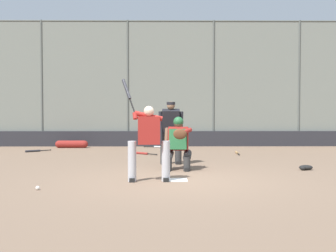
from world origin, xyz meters
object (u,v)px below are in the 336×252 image
Objects in this scene: catcher_behind_plate at (178,142)px; baseball_loose at (38,188)px; spare_bat_by_padding at (159,147)px; spare_bat_third_base_side at (237,153)px; umpire_home at (171,131)px; spare_bat_first_base_side at (143,153)px; batter_at_plate at (148,140)px; spare_bat_near_backstop at (35,151)px; equipment_bag_dugout_side at (72,144)px; fielding_glove_on_dirt at (306,168)px.

baseball_loose is (2.58, 2.58, -0.61)m from catcher_behind_plate.
spare_bat_third_base_side is (-2.45, 2.10, 0.00)m from spare_bat_by_padding.
spare_bat_first_base_side is (0.82, -2.41, -0.83)m from umpire_home.
batter_at_plate is at bearing 82.21° from umpire_home.
spare_bat_by_padding is at bearing 165.61° from spare_bat_near_backstop.
spare_bat_third_base_side is 2.93m from spare_bat_first_base_side.
spare_bat_by_padding is at bearing -94.22° from batter_at_plate.
equipment_bag_dugout_side reaches higher than spare_bat_first_base_side.
batter_at_plate is 2.41× the size of spare_bat_third_base_side.
spare_bat_third_base_side is 0.73× the size of equipment_bag_dugout_side.
spare_bat_by_padding is 2.31m from spare_bat_first_base_side.
umpire_home is 1.89× the size of spare_bat_third_base_side.
baseball_loose is at bearing 22.91° from batter_at_plate.
catcher_behind_plate is 1.07× the size of equipment_bag_dugout_side.
catcher_behind_plate is at bearing -0.94° from fielding_glove_on_dirt.
spare_bat_third_base_side is 11.51× the size of baseball_loose.
catcher_behind_plate reaches higher than spare_bat_third_base_side.
spare_bat_by_padding is at bearing -62.70° from spare_bat_first_base_side.
catcher_behind_plate is 16.80× the size of baseball_loose.
equipment_bag_dugout_side reaches higher than spare_bat_by_padding.
catcher_behind_plate is 4.17m from spare_bat_third_base_side.
batter_at_plate is at bearing 74.36° from catcher_behind_plate.
equipment_bag_dugout_side is at bearing 71.62° from spare_bat_third_base_side.
batter_at_plate is 7.42m from spare_bat_by_padding.
fielding_glove_on_dirt is at bearing 138.67° from equipment_bag_dugout_side.
fielding_glove_on_dirt is at bearing 162.75° from umpire_home.
equipment_bag_dugout_side is at bearing -165.65° from spare_bat_by_padding.
fielding_glove_on_dirt is at bearing 177.39° from spare_bat_first_base_side.
batter_at_plate reaches higher than spare_bat_by_padding.
spare_bat_near_backstop is (4.53, -4.31, -0.61)m from catcher_behind_plate.
baseball_loose is (1.94, 0.95, -0.78)m from batter_at_plate.
umpire_home reaches higher than fielding_glove_on_dirt.
spare_bat_near_backstop is 3.66m from spare_bat_first_base_side.
batter_at_plate is 4.02m from fielding_glove_on_dirt.
catcher_behind_plate reaches higher than equipment_bag_dugout_side.
catcher_behind_plate reaches higher than spare_bat_first_base_side.
spare_bat_near_backstop is at bearing -74.20° from baseball_loose.
fielding_glove_on_dirt reaches higher than spare_bat_third_base_side.
equipment_bag_dugout_side is at bearing -41.33° from fielding_glove_on_dirt.
spare_bat_by_padding is at bearing -79.28° from catcher_behind_plate.
baseball_loose is (4.53, 6.22, 0.00)m from spare_bat_third_base_side.
baseball_loose is at bearing 50.78° from catcher_behind_plate.
catcher_behind_plate reaches higher than spare_bat_near_backstop.
spare_bat_third_base_side is 1.19× the size of spare_bat_first_base_side.
catcher_behind_plate reaches higher than fielding_glove_on_dirt.
catcher_behind_plate is 3.70m from baseball_loose.
batter_at_plate reaches higher than catcher_behind_plate.
equipment_bag_dugout_side is (6.59, -5.80, 0.07)m from fielding_glove_on_dirt.
spare_bat_near_backstop is at bearing -37.78° from catcher_behind_plate.
baseball_loose is (2.09, 8.32, 0.00)m from spare_bat_by_padding.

